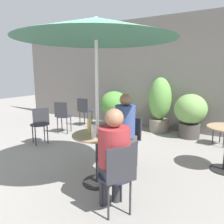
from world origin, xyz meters
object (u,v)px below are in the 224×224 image
(bistro_chair_3, at_px, (84,109))
(beer_glass_0, at_px, (94,131))
(potted_plant_2, at_px, (190,113))
(umbrella, at_px, (96,29))
(beer_glass_1, at_px, (110,129))
(potted_plant_0, at_px, (114,106))
(beer_glass_2, at_px, (90,125))
(bistro_chair_1, at_px, (129,137))
(seated_person_0, at_px, (114,151))
(seated_person_1, at_px, (125,125))
(bistro_chair_0, at_px, (118,173))
(bistro_chair_2, at_px, (40,122))
(cafe_table_near, at_px, (98,148))
(potted_plant_1, at_px, (160,104))
(bistro_chair_4, at_px, (63,114))

(bistro_chair_3, xyz_separation_m, beer_glass_0, (2.25, -2.71, 0.31))
(potted_plant_2, xyz_separation_m, umbrella, (-0.67, -2.94, 1.50))
(beer_glass_1, relative_size, potted_plant_0, 0.15)
(beer_glass_1, xyz_separation_m, beer_glass_2, (-0.34, -0.03, 0.02))
(bistro_chair_1, distance_m, seated_person_0, 1.24)
(seated_person_1, height_order, beer_glass_1, seated_person_1)
(bistro_chair_0, height_order, seated_person_0, seated_person_0)
(bistro_chair_1, bearing_deg, bistro_chair_2, -170.41)
(cafe_table_near, bearing_deg, bistro_chair_1, 80.88)
(potted_plant_1, bearing_deg, seated_person_1, -84.60)
(potted_plant_1, bearing_deg, beer_glass_1, -84.42)
(bistro_chair_3, bearing_deg, potted_plant_0, -162.95)
(bistro_chair_1, bearing_deg, bistro_chair_3, 151.74)
(seated_person_1, bearing_deg, beer_glass_0, -83.96)
(seated_person_0, distance_m, potted_plant_2, 3.34)
(potted_plant_2, bearing_deg, bistro_chair_0, -91.21)
(bistro_chair_2, relative_size, seated_person_1, 0.67)
(seated_person_0, bearing_deg, bistro_chair_2, -75.60)
(bistro_chair_0, distance_m, bistro_chair_2, 2.89)
(beer_glass_0, bearing_deg, bistro_chair_2, 155.96)
(bistro_chair_4, bearing_deg, bistro_chair_2, 83.19)
(bistro_chair_0, relative_size, bistro_chair_3, 1.00)
(cafe_table_near, xyz_separation_m, bistro_chair_1, (0.12, 0.77, -0.01))
(bistro_chair_3, distance_m, potted_plant_0, 0.88)
(bistro_chair_2, height_order, beer_glass_1, beer_glass_1)
(seated_person_0, bearing_deg, cafe_table_near, -90.00)
(bistro_chair_1, distance_m, bistro_chair_3, 2.91)
(beer_glass_1, relative_size, potted_plant_1, 0.11)
(bistro_chair_3, height_order, beer_glass_1, beer_glass_1)
(bistro_chair_2, relative_size, bistro_chair_3, 1.00)
(bistro_chair_1, height_order, bistro_chair_4, same)
(bistro_chair_1, relative_size, potted_plant_2, 0.78)
(seated_person_0, xyz_separation_m, seated_person_1, (-0.39, 1.03, 0.03))
(cafe_table_near, bearing_deg, bistro_chair_2, 159.51)
(cafe_table_near, xyz_separation_m, umbrella, (0.00, -0.00, 1.60))
(bistro_chair_2, height_order, seated_person_0, seated_person_0)
(bistro_chair_4, height_order, potted_plant_2, potted_plant_2)
(bistro_chair_0, height_order, bistro_chair_3, same)
(bistro_chair_1, distance_m, potted_plant_0, 2.62)
(bistro_chair_4, bearing_deg, bistro_chair_0, 123.34)
(beer_glass_0, distance_m, beer_glass_2, 0.32)
(bistro_chair_3, relative_size, seated_person_1, 0.67)
(bistro_chair_0, bearing_deg, potted_plant_1, -129.29)
(cafe_table_near, bearing_deg, beer_glass_0, -71.25)
(potted_plant_2, bearing_deg, umbrella, -102.93)
(seated_person_1, relative_size, beer_glass_0, 6.89)
(bistro_chair_2, xyz_separation_m, potted_plant_2, (2.68, 2.19, 0.11))
(bistro_chair_1, relative_size, potted_plant_1, 0.58)
(seated_person_1, height_order, potted_plant_2, seated_person_1)
(bistro_chair_4, height_order, beer_glass_0, beer_glass_0)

